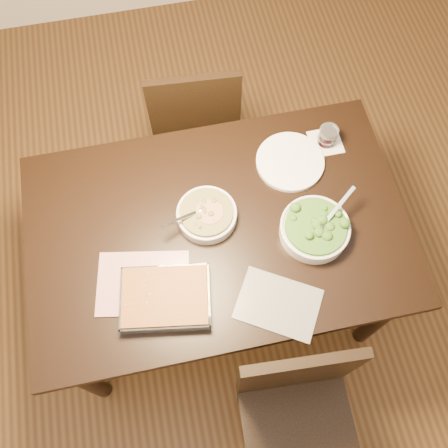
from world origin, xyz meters
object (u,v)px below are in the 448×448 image
broccoli_bowl (315,229)px  wine_tumbler (328,136)px  chair_far (194,115)px  table (218,237)px  dinner_plate (290,162)px  baking_dish (165,298)px  chair_near (297,409)px  stew_bowl (207,214)px

broccoli_bowl → wine_tumbler: (0.16, 0.37, 0.01)m
wine_tumbler → chair_far: chair_far is taller
table → chair_far: (0.03, 0.72, -0.18)m
table → dinner_plate: bearing=32.7°
table → baking_dish: (-0.23, -0.23, 0.12)m
baking_dish → chair_near: chair_near is taller
table → baking_dish: 0.35m
table → wine_tumbler: bearing=29.1°
baking_dish → chair_far: bearing=83.9°
broccoli_bowl → wine_tumbler: size_ratio=3.17×
broccoli_bowl → chair_near: chair_near is taller
chair_near → chair_far: (-0.13, 1.37, -0.01)m
chair_near → dinner_plate: bearing=82.3°
wine_tumbler → chair_far: bearing=136.5°
baking_dish → dinner_plate: size_ratio=1.26×
broccoli_bowl → dinner_plate: bearing=91.4°
table → broccoli_bowl: 0.37m
table → wine_tumbler: size_ratio=16.97×
broccoli_bowl → dinner_plate: (-0.01, 0.30, -0.03)m
chair_near → table: bearing=107.2°
baking_dish → wine_tumbler: wine_tumbler is taller
broccoli_bowl → dinner_plate: 0.31m
dinner_plate → stew_bowl: bearing=-155.1°
chair_near → baking_dish: bearing=136.0°
baking_dish → chair_near: 0.64m
broccoli_bowl → wine_tumbler: bearing=66.9°
table → broccoli_bowl: bearing=-15.2°
table → chair_near: chair_near is taller
broccoli_bowl → baking_dish: size_ratio=0.78×
dinner_plate → chair_far: size_ratio=0.31×
stew_bowl → chair_near: size_ratio=0.27×
chair_near → chair_far: bearing=98.9°
wine_tumbler → dinner_plate: (-0.16, -0.06, -0.04)m
wine_tumbler → dinner_plate: size_ratio=0.31×
baking_dish → chair_near: size_ratio=0.38×
chair_far → broccoli_bowl: bearing=114.8°
table → dinner_plate: 0.41m
baking_dish → dinner_plate: bearing=47.6°
wine_tumbler → table: bearing=-150.9°
baking_dish → table: bearing=54.7°
baking_dish → wine_tumbler: bearing=44.2°
stew_bowl → chair_near: 0.78m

